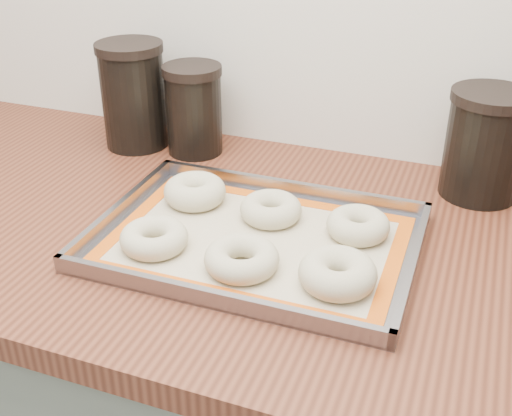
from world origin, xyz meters
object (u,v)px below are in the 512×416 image
at_px(bagel_front_right, 338,273).
at_px(bagel_back_mid, 271,209).
at_px(bagel_front_left, 154,238).
at_px(canister_mid, 194,109).
at_px(canister_left, 133,95).
at_px(bagel_back_right, 358,225).
at_px(bagel_front_mid, 242,259).
at_px(bagel_back_left, 195,191).
at_px(canister_right, 485,144).
at_px(baking_tray, 256,240).

distance_m(bagel_front_right, bagel_back_mid, 0.19).
bearing_deg(bagel_front_right, bagel_back_mid, 136.06).
height_order(bagel_front_left, canister_mid, canister_mid).
relative_size(bagel_front_left, canister_left, 0.49).
relative_size(bagel_back_right, canister_mid, 0.56).
bearing_deg(bagel_back_mid, canister_left, 150.80).
bearing_deg(bagel_front_left, canister_left, 123.25).
relative_size(bagel_front_mid, bagel_back_right, 1.10).
distance_m(bagel_back_left, bagel_back_mid, 0.13).
xyz_separation_m(bagel_front_right, canister_left, (-0.48, 0.33, 0.08)).
bearing_deg(canister_left, bagel_front_left, -56.75).
height_order(bagel_front_left, bagel_front_right, bagel_front_right).
xyz_separation_m(bagel_front_mid, canister_right, (0.28, 0.35, 0.07)).
xyz_separation_m(bagel_front_left, canister_right, (0.42, 0.35, 0.07)).
xyz_separation_m(bagel_back_right, canister_mid, (-0.36, 0.20, 0.06)).
distance_m(bagel_front_mid, bagel_back_mid, 0.14).
relative_size(canister_mid, canister_right, 0.94).
relative_size(bagel_front_mid, canister_mid, 0.61).
bearing_deg(bagel_back_left, canister_left, 138.97).
distance_m(bagel_front_right, canister_right, 0.38).
height_order(bagel_front_left, bagel_back_right, bagel_back_right).
height_order(baking_tray, bagel_front_right, bagel_front_right).
bearing_deg(canister_right, bagel_front_mid, -128.90).
distance_m(bagel_back_left, canister_mid, 0.22).
xyz_separation_m(baking_tray, canister_mid, (-0.22, 0.27, 0.08)).
bearing_deg(canister_mid, bagel_back_left, -64.84).
height_order(bagel_front_mid, bagel_back_mid, same).
xyz_separation_m(bagel_back_left, canister_right, (0.42, 0.20, 0.07)).
bearing_deg(bagel_front_left, bagel_front_mid, -2.44).
height_order(bagel_front_left, canister_right, canister_right).
xyz_separation_m(bagel_back_mid, canister_right, (0.29, 0.21, 0.07)).
bearing_deg(bagel_back_right, bagel_back_mid, 179.48).
bearing_deg(bagel_back_mid, baking_tray, -88.88).
relative_size(bagel_back_left, canister_mid, 0.60).
bearing_deg(bagel_front_right, bagel_front_mid, -176.32).
height_order(bagel_back_mid, canister_mid, canister_mid).
relative_size(baking_tray, canister_mid, 2.77).
bearing_deg(bagel_front_left, canister_right, 39.45).
distance_m(bagel_front_left, bagel_front_mid, 0.14).
bearing_deg(bagel_back_mid, bagel_front_right, -43.94).
distance_m(baking_tray, bagel_front_mid, 0.08).
relative_size(baking_tray, bagel_front_mid, 4.51).
relative_size(canister_left, canister_right, 1.12).
xyz_separation_m(bagel_back_left, canister_left, (-0.21, 0.18, 0.08)).
height_order(bagel_front_left, canister_left, canister_left).
height_order(bagel_front_mid, bagel_back_left, bagel_back_left).
bearing_deg(bagel_front_right, canister_mid, 137.18).
height_order(baking_tray, bagel_front_mid, bagel_front_mid).
relative_size(bagel_front_right, canister_right, 0.58).
relative_size(bagel_back_left, bagel_back_mid, 1.05).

